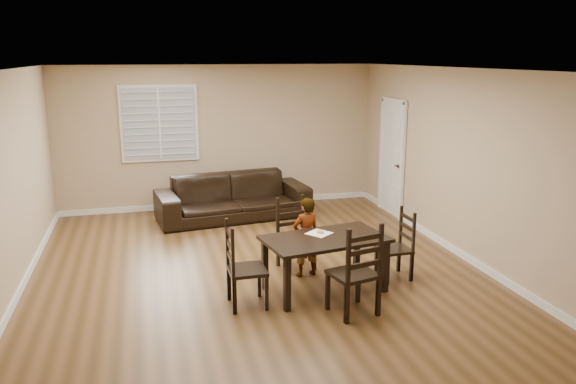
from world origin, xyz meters
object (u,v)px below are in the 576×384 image
object	(u,v)px
dining_table	(325,244)
sofa	(233,197)
chair_near	(292,235)
donut	(320,232)
child	(306,237)
chair_far	(360,276)
chair_left	(237,269)
chair_right	(402,247)

from	to	relation	value
dining_table	sofa	bearing A→B (deg)	90.07
chair_near	donut	size ratio (longest dim) A/B	10.78
child	donut	bearing A→B (deg)	88.58
chair_near	chair_far	bearing A→B (deg)	-91.78
donut	chair_left	bearing A→B (deg)	-163.14
dining_table	chair_far	bearing A→B (deg)	-89.41
dining_table	chair_near	xyz separation A→B (m)	(-0.16, 0.94, -0.16)
chair_left	chair_near	bearing A→B (deg)	-41.40
chair_near	donut	distance (m)	0.84
dining_table	chair_far	xyz separation A→B (m)	(0.14, -0.80, -0.11)
chair_near	chair_left	distance (m)	1.48
chair_far	chair_right	bearing A→B (deg)	-148.39
chair_right	sofa	distance (m)	3.71
dining_table	chair_right	bearing A→B (deg)	-0.82
dining_table	child	size ratio (longest dim) A/B	1.50
dining_table	sofa	xyz separation A→B (m)	(-0.59, 3.46, -0.22)
dining_table	chair_right	size ratio (longest dim) A/B	1.74
chair_near	chair_right	size ratio (longest dim) A/B	1.06
dining_table	chair_near	distance (m)	0.97
chair_near	chair_right	bearing A→B (deg)	-42.70
chair_left	donut	xyz separation A→B (m)	(1.12, 0.34, 0.26)
donut	sofa	xyz separation A→B (m)	(-0.58, 3.30, -0.33)
chair_right	sofa	xyz separation A→B (m)	(-1.71, 3.29, -0.03)
child	sofa	size ratio (longest dim) A/B	0.40
chair_near	chair_left	size ratio (longest dim) A/B	0.96
chair_left	child	size ratio (longest dim) A/B	0.95
child	donut	world-z (taller)	child
chair_right	child	bearing A→B (deg)	-107.76
chair_left	chair_right	world-z (taller)	chair_left
chair_right	dining_table	bearing A→B (deg)	-82.47
dining_table	chair_left	xyz separation A→B (m)	(-1.13, -0.17, -0.15)
chair_right	sofa	size ratio (longest dim) A/B	0.34
chair_near	dining_table	bearing A→B (deg)	-91.93
sofa	chair_right	bearing A→B (deg)	-69.69
chair_near	sofa	bearing A→B (deg)	87.79
chair_left	chair_far	bearing A→B (deg)	-116.54
dining_table	sofa	world-z (taller)	sofa
chair_left	sofa	xyz separation A→B (m)	(0.54, 3.64, -0.07)
chair_left	sofa	bearing A→B (deg)	-8.89
chair_right	donut	xyz separation A→B (m)	(-1.13, -0.01, 0.30)
chair_right	sofa	world-z (taller)	chair_right
chair_far	dining_table	bearing A→B (deg)	-93.02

